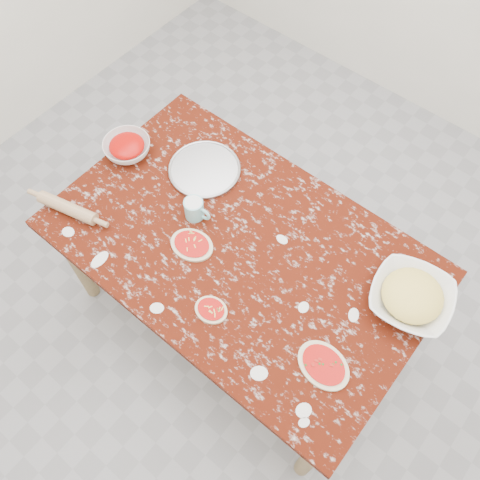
% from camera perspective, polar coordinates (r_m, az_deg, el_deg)
% --- Properties ---
extents(ground, '(4.00, 4.00, 0.00)m').
position_cam_1_polar(ground, '(2.83, 0.00, -8.15)').
color(ground, gray).
extents(worktable, '(1.60, 1.00, 0.75)m').
position_cam_1_polar(worktable, '(2.23, 0.00, -1.72)').
color(worktable, '#3D0F05').
rests_on(worktable, ground).
extents(pizza_tray, '(0.42, 0.42, 0.01)m').
position_cam_1_polar(pizza_tray, '(2.38, -3.98, 7.83)').
color(pizza_tray, '#B2B2B7').
rests_on(pizza_tray, worktable).
extents(sauce_bowl, '(0.24, 0.24, 0.07)m').
position_cam_1_polar(sauce_bowl, '(2.47, -12.47, 10.03)').
color(sauce_bowl, white).
rests_on(sauce_bowl, worktable).
extents(cheese_bowl, '(0.38, 0.38, 0.08)m').
position_cam_1_polar(cheese_bowl, '(2.11, 18.53, -6.15)').
color(cheese_bowl, white).
rests_on(cheese_bowl, worktable).
extents(flour_mug, '(0.13, 0.08, 0.10)m').
position_cam_1_polar(flour_mug, '(2.20, -5.07, 3.47)').
color(flour_mug, '#81CFD5').
rests_on(flour_mug, worktable).
extents(pizza_left, '(0.21, 0.18, 0.02)m').
position_cam_1_polar(pizza_left, '(2.16, -5.40, -0.54)').
color(pizza_left, beige).
rests_on(pizza_left, worktable).
extents(pizza_mid, '(0.15, 0.13, 0.02)m').
position_cam_1_polar(pizza_mid, '(2.02, -3.24, -7.79)').
color(pizza_mid, beige).
rests_on(pizza_mid, worktable).
extents(pizza_right, '(0.23, 0.19, 0.02)m').
position_cam_1_polar(pizza_right, '(1.97, 9.30, -13.64)').
color(pizza_right, beige).
rests_on(pizza_right, worktable).
extents(rolling_pin, '(0.29, 0.12, 0.06)m').
position_cam_1_polar(rolling_pin, '(2.35, -18.71, 3.42)').
color(rolling_pin, tan).
rests_on(rolling_pin, worktable).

